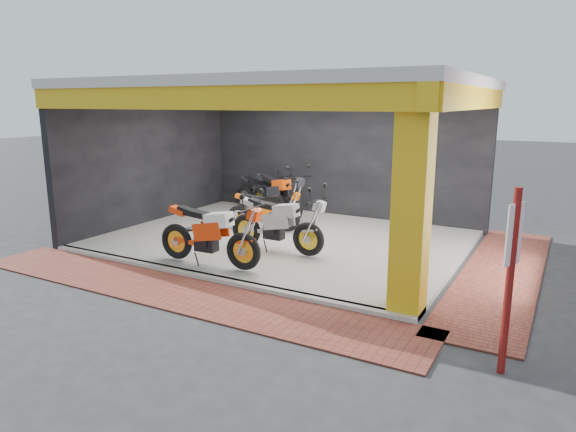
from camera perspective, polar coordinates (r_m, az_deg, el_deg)
ground at (r=10.52m, az=-5.84°, el=-5.40°), size 80.00×80.00×0.00m
showroom_floor at (r=12.13m, az=-0.43°, el=-2.66°), size 8.00×6.00×0.10m
showroom_ceiling at (r=11.71m, az=-0.46°, el=14.35°), size 8.40×6.40×0.20m
back_wall at (r=14.56m, az=5.63°, el=6.64°), size 8.20×0.20×3.50m
left_wall at (r=14.26m, az=-15.01°, el=6.16°), size 0.20×6.20×3.50m
corner_column at (r=7.84m, az=13.61°, el=1.30°), size 0.50×0.50×3.50m
header_beam_front at (r=9.22m, az=-9.94°, el=12.79°), size 8.40×0.30×0.40m
header_beam_right at (r=10.33m, az=19.69°, el=12.21°), size 0.30×6.40×0.40m
floor_kerb at (r=9.74m, az=-9.30°, el=-6.70°), size 8.00×0.20×0.10m
paver_front at (r=9.19m, az=-12.33°, el=-8.25°), size 9.00×1.40×0.03m
paver_right at (r=10.72m, az=22.62°, el=-5.92°), size 1.40×7.00×0.03m
signpost at (r=6.57m, az=23.46°, el=-6.02°), size 0.15×0.30×2.29m
moto_hero at (r=9.60m, az=-5.01°, el=-1.92°), size 2.46×1.00×1.48m
moto_row_a at (r=10.45m, az=2.29°, el=-0.77°), size 2.39×0.92×1.45m
moto_row_b at (r=12.51m, az=0.02°, el=0.87°), size 2.09×1.24×1.20m
moto_row_c at (r=13.51m, az=0.59°, el=2.36°), size 2.58×1.83×1.49m
moto_row_d at (r=14.87m, az=-0.97°, el=2.84°), size 2.12×0.99×1.25m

